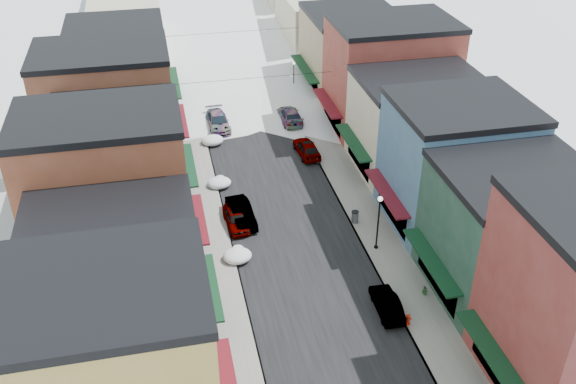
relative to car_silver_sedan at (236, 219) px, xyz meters
name	(u,v)px	position (x,y,z in m)	size (l,w,h in m)	color
road	(228,67)	(4.30, 36.41, -0.71)	(10.00, 160.00, 0.01)	black
sidewalk_left	(177,70)	(-2.30, 36.41, -0.64)	(3.20, 160.00, 0.15)	gray
sidewalk_right	(277,62)	(10.90, 36.41, -0.64)	(3.20, 160.00, 0.15)	gray
curb_left	(190,69)	(-0.75, 36.41, -0.64)	(0.10, 160.00, 0.15)	slate
curb_right	(266,63)	(9.35, 36.41, -0.64)	(0.10, 160.00, 0.15)	slate
bldg_l_yellow	(113,371)	(-8.89, -19.59, 5.04)	(11.30, 8.70, 11.50)	gold
bldg_l_cream	(117,280)	(-8.89, -11.09, 4.05)	(11.30, 8.20, 9.50)	#B7AF93
bldg_l_brick_near	(108,194)	(-9.39, -3.09, 5.54)	(12.30, 8.20, 12.50)	brown
bldg_l_grayblue	(119,158)	(-8.89, 5.41, 3.79)	(11.30, 9.20, 9.00)	#7B91A4
bldg_l_brick_far	(107,105)	(-9.89, 14.41, 4.79)	(13.30, 9.20, 11.00)	brown
bldg_l_tan	(119,71)	(-8.89, 24.41, 4.29)	(11.30, 11.20, 10.00)	tan
bldg_r_green	(510,232)	(17.49, -11.59, 4.04)	(11.30, 9.20, 9.50)	#1D3D31
bldg_r_blue	(455,163)	(17.49, -2.59, 4.54)	(11.30, 9.20, 10.50)	#3B6387
bldg_r_cream	(417,123)	(17.99, 6.41, 3.79)	(12.30, 9.20, 9.00)	beige
bldg_r_brick_far	(390,75)	(18.49, 15.41, 5.04)	(13.30, 9.20, 11.50)	maroon
bldg_r_tan	(351,52)	(17.49, 25.41, 4.04)	(11.30, 11.20, 9.50)	#91805F
overhead_cables	(241,53)	(4.30, 23.91, 5.49)	(16.40, 15.04, 0.04)	black
car_silver_sedan	(236,219)	(0.00, 0.00, 0.00)	(1.68, 4.19, 1.43)	gray
car_dark_hatch	(241,213)	(0.52, 0.60, 0.08)	(1.69, 4.83, 1.59)	black
car_silver_wagon	(218,121)	(0.80, 18.57, 0.06)	(2.18, 5.35, 1.55)	gray
car_green_sedan	(387,304)	(8.60, -12.43, -0.04)	(1.43, 4.11, 1.35)	black
car_gray_suv	(307,148)	(8.60, 10.68, 0.07)	(1.86, 4.62, 1.58)	#92949A
car_black_sedan	(290,116)	(8.60, 18.33, 0.06)	(2.18, 5.35, 1.55)	black
car_lane_silver	(228,79)	(3.45, 30.23, 0.12)	(1.96, 4.87, 1.66)	gray
car_lane_white	(228,37)	(5.57, 45.98, 0.13)	(2.79, 6.06, 1.68)	silver
fire_hydrant	(408,320)	(9.50, -14.08, -0.18)	(0.49, 0.37, 0.84)	red
trash_can	(355,217)	(9.65, -1.76, -0.04)	(0.61, 0.61, 1.03)	slate
streetlamp_near	(379,216)	(10.23, -5.52, 2.41)	(0.39, 0.39, 4.72)	black
streetlamp_far	(294,74)	(10.66, 25.60, 1.91)	(0.33, 0.33, 3.91)	black
planter_far	(424,291)	(11.77, -11.48, -0.25)	(0.35, 0.35, 0.63)	#2D5D2A
snow_pile_near	(237,255)	(-0.58, -4.57, -0.26)	(2.22, 2.57, 0.94)	white
snow_pile_mid	(219,182)	(-0.58, 6.52, -0.28)	(2.15, 2.52, 0.91)	white
snow_pile_far	(212,140)	(-0.22, 14.99, -0.26)	(2.25, 2.58, 0.95)	white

